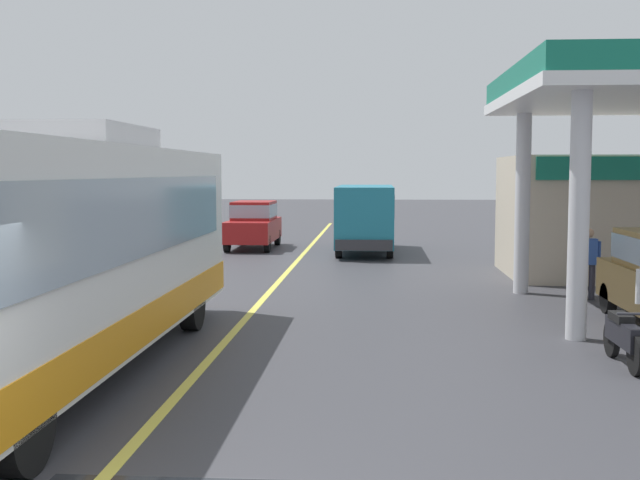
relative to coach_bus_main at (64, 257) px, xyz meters
name	(u,v)px	position (x,y,z in m)	size (l,w,h in m)	color
ground	(296,262)	(1.91, 14.57, -1.72)	(120.00, 120.00, 0.00)	#38383D
lane_divider_stripe	(277,284)	(1.91, 9.57, -1.72)	(0.16, 50.00, 0.01)	#D8CC4C
coach_bus_main	(64,257)	(0.00, 0.00, 0.00)	(2.60, 11.04, 3.69)	white
minibus_opposing_lane	(365,212)	(4.13, 18.02, -0.25)	(2.04, 6.13, 2.44)	teal
motorcycle_parked_forecourt	(623,337)	(8.31, 1.05, -1.28)	(0.55, 1.80, 0.92)	black
pedestrian_by_shop	(588,260)	(9.44, 7.48, -0.79)	(0.55, 0.22, 1.66)	#33333F
car_trailing_behind_bus	(254,222)	(-0.21, 19.31, -0.71)	(1.70, 4.20, 1.82)	maroon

